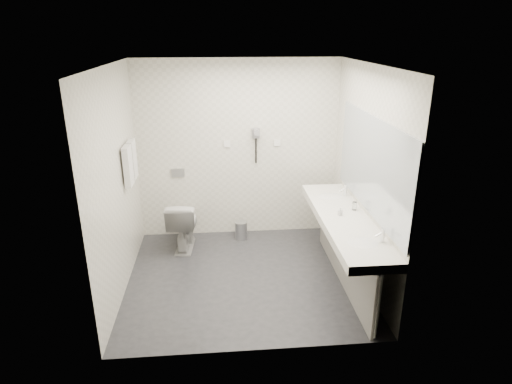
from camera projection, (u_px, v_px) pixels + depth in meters
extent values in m
plane|color=#27282C|center=(245.00, 277.00, 5.32)|extent=(2.80, 2.80, 0.00)
plane|color=silver|center=(243.00, 65.00, 4.45)|extent=(2.80, 2.80, 0.00)
plane|color=silver|center=(238.00, 150.00, 6.10)|extent=(2.80, 0.00, 2.80)
plane|color=silver|center=(254.00, 230.00, 3.67)|extent=(2.80, 0.00, 2.80)
plane|color=silver|center=(116.00, 184.00, 4.77)|extent=(0.00, 2.60, 2.60)
plane|color=silver|center=(365.00, 177.00, 5.01)|extent=(0.00, 2.60, 2.60)
cube|color=white|center=(344.00, 221.00, 4.95)|extent=(0.55, 2.20, 0.10)
cube|color=gray|center=(344.00, 254.00, 5.10)|extent=(0.03, 2.15, 0.75)
cylinder|color=silver|center=(377.00, 306.00, 4.14)|extent=(0.06, 0.06, 0.75)
cylinder|color=silver|center=(325.00, 218.00, 6.08)|extent=(0.06, 0.06, 0.75)
cube|color=#B2BCC6|center=(372.00, 165.00, 4.75)|extent=(0.02, 2.20, 1.05)
ellipsoid|color=white|center=(363.00, 244.00, 4.33)|extent=(0.40, 0.31, 0.05)
ellipsoid|color=white|center=(330.00, 197.00, 5.55)|extent=(0.40, 0.31, 0.05)
cylinder|color=silver|center=(383.00, 235.00, 4.32)|extent=(0.04, 0.04, 0.15)
cylinder|color=silver|center=(346.00, 190.00, 5.53)|extent=(0.04, 0.04, 0.15)
imported|color=silver|center=(340.00, 212.00, 4.95)|extent=(0.06, 0.06, 0.09)
cylinder|color=silver|center=(354.00, 206.00, 5.10)|extent=(0.06, 0.06, 0.10)
imported|color=white|center=(183.00, 224.00, 5.95)|extent=(0.44, 0.71, 0.69)
cube|color=#B2B5BA|center=(178.00, 173.00, 6.12)|extent=(0.18, 0.02, 0.12)
cylinder|color=#B2B5BA|center=(241.00, 231.00, 6.27)|extent=(0.20, 0.20, 0.25)
cylinder|color=#B2B5BA|center=(241.00, 222.00, 6.22)|extent=(0.18, 0.18, 0.02)
cylinder|color=silver|center=(127.00, 145.00, 5.18)|extent=(0.02, 0.62, 0.02)
cube|color=silver|center=(128.00, 166.00, 5.13)|extent=(0.07, 0.24, 0.48)
cube|color=silver|center=(132.00, 159.00, 5.39)|extent=(0.07, 0.24, 0.48)
cube|color=gray|center=(256.00, 133.00, 6.01)|extent=(0.10, 0.04, 0.14)
cylinder|color=gray|center=(256.00, 132.00, 5.93)|extent=(0.08, 0.14, 0.08)
cylinder|color=black|center=(256.00, 151.00, 6.08)|extent=(0.02, 0.02, 0.35)
cube|color=white|center=(227.00, 144.00, 6.04)|extent=(0.09, 0.02, 0.09)
cube|color=white|center=(277.00, 143.00, 6.10)|extent=(0.09, 0.02, 0.09)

